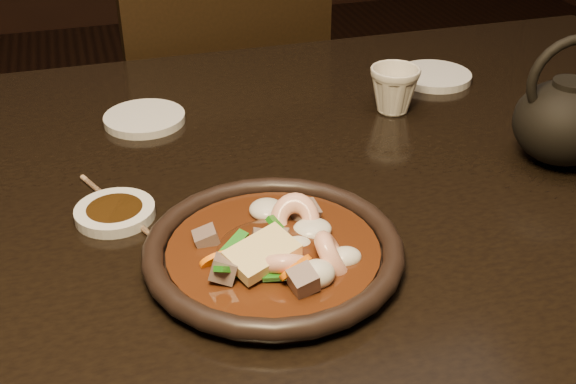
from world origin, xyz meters
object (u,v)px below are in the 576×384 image
object	(u,v)px
table	(256,221)
tea_cup	(394,88)
chair	(217,128)
teapot	(565,118)
plate	(273,251)

from	to	relation	value
table	tea_cup	distance (m)	0.30
table	chair	world-z (taller)	chair
chair	teapot	size ratio (longest dim) A/B	5.30
teapot	chair	bearing A→B (deg)	122.71
table	chair	xyz separation A→B (m)	(0.07, 0.64, -0.17)
chair	teapot	bearing A→B (deg)	107.60
teapot	tea_cup	bearing A→B (deg)	133.48
table	teapot	distance (m)	0.43
chair	teapot	xyz separation A→B (m)	(0.32, -0.73, 0.32)
tea_cup	plate	bearing A→B (deg)	-131.23
chair	plate	bearing A→B (deg)	77.17
plate	teapot	world-z (taller)	teapot
table	plate	world-z (taller)	plate
plate	teapot	size ratio (longest dim) A/B	1.61
chair	tea_cup	xyz separation A→B (m)	(0.17, -0.52, 0.29)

